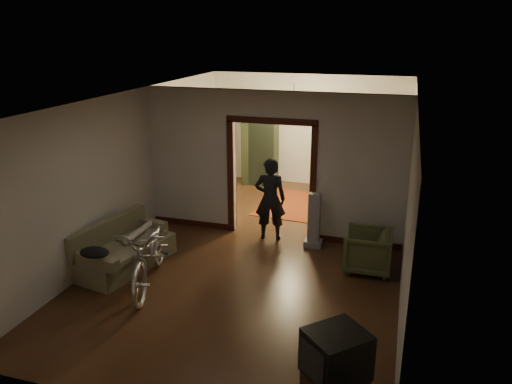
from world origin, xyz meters
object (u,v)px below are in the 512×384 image
at_px(armchair, 368,251).
at_px(desk, 350,182).
at_px(bicycle, 150,253).
at_px(sofa, 125,245).
at_px(locker, 260,150).
at_px(person, 270,199).

bearing_deg(armchair, desk, -169.29).
bearing_deg(bicycle, sofa, 133.89).
relative_size(armchair, locker, 0.44).
xyz_separation_m(locker, desk, (2.37, -0.35, -0.55)).
xyz_separation_m(bicycle, locker, (0.13, 5.65, 0.35)).
bearing_deg(person, sofa, 32.02).
distance_m(armchair, desk, 3.90).
height_order(sofa, desk, sofa).
distance_m(sofa, locker, 5.32).
xyz_separation_m(sofa, person, (2.02, 1.87, 0.39)).
distance_m(bicycle, person, 2.65).
relative_size(sofa, locker, 1.00).
bearing_deg(locker, sofa, -102.57).
bearing_deg(bicycle, armchair, 8.83).
xyz_separation_m(armchair, desk, (-0.73, 3.83, -0.01)).
xyz_separation_m(bicycle, armchair, (3.23, 1.47, -0.18)).
distance_m(armchair, locker, 5.23).
distance_m(person, desk, 3.27).
height_order(armchair, desk, armchair).
bearing_deg(locker, person, -74.08).
bearing_deg(person, bicycle, 49.17).
distance_m(armchair, person, 2.12).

